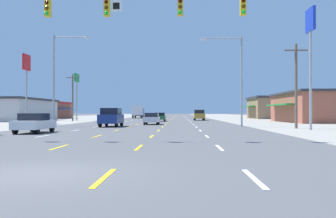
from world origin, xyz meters
TOP-DOWN VIEW (x-y plane):
  - ground_plane at (0.00, 66.00)m, footprint 572.00×572.00m
  - lot_apron_left at (-24.75, 66.00)m, footprint 28.00×440.00m
  - lot_apron_right at (24.75, 66.00)m, footprint 28.00×440.00m
  - lane_markings at (0.00, 104.50)m, footprint 10.64×227.60m
  - signal_span_wire at (-0.02, 10.98)m, footprint 24.90×0.53m
  - sedan_far_left_nearest at (-7.24, 18.15)m, footprint 1.80×4.50m
  - suv_inner_left_near at (-3.74, 30.27)m, footprint 1.98×4.90m
  - sedan_center_turn_mid at (0.04, 37.42)m, footprint 1.80×4.50m
  - sedan_center_turn_midfar at (0.24, 53.76)m, footprint 1.80×4.50m
  - suv_far_right_far at (7.17, 61.00)m, footprint 1.98×4.90m
  - box_truck_far_left_farther at (-7.06, 85.67)m, footprint 2.40×7.20m
  - storefront_left_row_1 at (-26.86, 56.55)m, footprint 11.97×18.56m
  - storefront_left_row_2 at (-30.69, 80.61)m, footprint 14.16×14.23m
  - storefront_right_row_1 at (23.98, 49.50)m, footprint 10.14×17.87m
  - storefront_right_row_2 at (27.47, 81.32)m, footprint 14.90×14.34m
  - pole_sign_left_row_1 at (-16.37, 38.71)m, footprint 0.24×2.14m
  - pole_sign_left_row_2 at (-15.33, 58.78)m, footprint 0.24×2.65m
  - pole_sign_right_row_0 at (14.95, 23.72)m, footprint 0.24×1.99m
  - streetlight_left_row_0 at (-9.78, 30.95)m, footprint 3.90×0.26m
  - streetlight_right_row_0 at (9.69, 30.95)m, footprint 4.44×0.26m
  - utility_pole_right_row_0 at (14.58, 26.58)m, footprint 2.20×0.26m
  - utility_pole_left_row_1 at (-14.97, 54.90)m, footprint 2.20×0.26m

SIDE VIEW (x-z plane):
  - ground_plane at x=0.00m, z-range 0.00..0.00m
  - lot_apron_left at x=-24.75m, z-range 0.00..0.01m
  - lot_apron_right at x=24.75m, z-range 0.00..0.01m
  - lane_markings at x=0.00m, z-range 0.00..0.01m
  - sedan_far_left_nearest at x=-7.24m, z-range 0.03..1.49m
  - sedan_center_turn_mid at x=0.04m, z-range 0.03..1.49m
  - sedan_center_turn_midfar at x=0.24m, z-range 0.03..1.49m
  - suv_inner_left_near at x=-3.74m, z-range 0.04..2.02m
  - suv_far_right_far at x=7.17m, z-range 0.04..2.02m
  - box_truck_far_left_farther at x=-7.06m, z-range 0.22..3.45m
  - storefront_left_row_1 at x=-26.86m, z-range 0.01..4.01m
  - storefront_left_row_2 at x=-30.69m, z-range 0.02..4.06m
  - storefront_right_row_1 at x=23.98m, z-range 0.02..4.67m
  - storefront_right_row_2 at x=27.47m, z-range 0.02..5.26m
  - utility_pole_right_row_0 at x=14.58m, z-range 0.19..8.21m
  - utility_pole_left_row_1 at x=-14.97m, z-range 0.19..8.31m
  - signal_span_wire at x=-0.02m, z-range 0.91..9.72m
  - streetlight_right_row_0 at x=9.69m, z-range 0.81..10.53m
  - streetlight_left_row_0 at x=-9.78m, z-range 0.75..10.69m
  - pole_sign_left_row_2 at x=-15.33m, z-range 2.41..11.00m
  - pole_sign_left_row_1 at x=-16.37m, z-range 2.40..11.44m
  - pole_sign_right_row_0 at x=14.95m, z-range 2.69..13.31m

